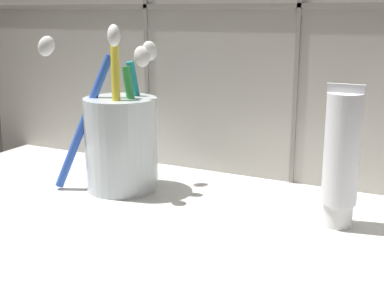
{
  "coord_description": "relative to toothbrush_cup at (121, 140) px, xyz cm",
  "views": [
    {
      "loc": [
        18.25,
        -41.48,
        21.51
      ],
      "look_at": [
        -3.82,
        2.61,
        9.24
      ],
      "focal_mm": 50.0,
      "sensor_mm": 36.0,
      "label": 1
    }
  ],
  "objects": [
    {
      "name": "sink_counter",
      "position": [
        14.58,
        -6.48,
        -6.61
      ],
      "size": [
        77.91,
        35.29,
        2.0
      ],
      "primitive_type": "cube",
      "color": "silver",
      "rests_on": "ground"
    },
    {
      "name": "toothpaste_tube",
      "position": [
        24.03,
        0.03,
        0.97
      ],
      "size": [
        3.39,
        3.23,
        13.31
      ],
      "color": "white",
      "rests_on": "sink_counter"
    },
    {
      "name": "toothbrush_cup",
      "position": [
        0.0,
        0.0,
        0.0
      ],
      "size": [
        11.99,
        9.95,
        18.37
      ],
      "color": "silver",
      "rests_on": "sink_counter"
    }
  ]
}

